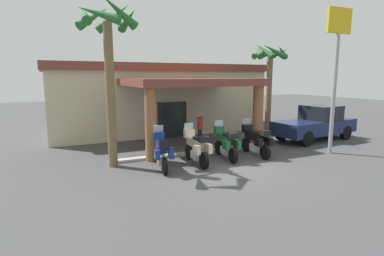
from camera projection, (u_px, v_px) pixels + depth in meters
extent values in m
plane|color=#424244|center=(234.00, 168.00, 12.23)|extent=(80.00, 80.00, 0.00)
cube|color=beige|center=(154.00, 101.00, 21.20)|extent=(13.63, 6.94, 3.91)
cube|color=#1E2328|center=(172.00, 120.00, 18.32)|extent=(1.80, 0.14, 2.10)
cube|color=brown|center=(189.00, 82.00, 15.78)|extent=(6.44, 5.11, 0.35)
cylinder|color=brown|center=(151.00, 125.00, 13.03)|extent=(0.51, 0.51, 3.12)
cylinder|color=brown|center=(258.00, 117.00, 15.38)|extent=(0.51, 0.51, 3.12)
cube|color=brown|center=(153.00, 68.00, 20.84)|extent=(14.04, 7.35, 0.44)
cylinder|color=black|center=(159.00, 156.00, 12.82)|extent=(0.26, 0.67, 0.66)
cylinder|color=black|center=(165.00, 166.00, 11.33)|extent=(0.26, 0.67, 0.66)
cube|color=silver|center=(162.00, 160.00, 12.04)|extent=(0.42, 0.61, 0.32)
cube|color=navy|center=(161.00, 146.00, 12.10)|extent=(0.50, 1.19, 0.34)
cube|color=black|center=(162.00, 142.00, 11.73)|extent=(0.38, 0.64, 0.10)
cube|color=navy|center=(159.00, 136.00, 12.66)|extent=(0.48, 0.32, 0.36)
cube|color=#B2BCC6|center=(158.00, 129.00, 12.69)|extent=(0.41, 0.19, 0.36)
cube|color=navy|center=(157.00, 154.00, 11.34)|extent=(0.26, 0.47, 0.36)
cube|color=navy|center=(171.00, 153.00, 11.47)|extent=(0.26, 0.47, 0.36)
cube|color=black|center=(164.00, 143.00, 11.24)|extent=(0.41, 0.38, 0.22)
cylinder|color=black|center=(189.00, 152.00, 13.47)|extent=(0.16, 0.66, 0.66)
cylinder|color=black|center=(204.00, 161.00, 12.06)|extent=(0.16, 0.66, 0.66)
cube|color=silver|center=(196.00, 155.00, 12.74)|extent=(0.34, 0.57, 0.32)
cube|color=beige|center=(195.00, 142.00, 12.79)|extent=(0.34, 1.16, 0.34)
cube|color=black|center=(198.00, 139.00, 12.44)|extent=(0.30, 0.61, 0.10)
cube|color=beige|center=(189.00, 133.00, 13.32)|extent=(0.45, 0.25, 0.36)
cube|color=#B2BCC6|center=(189.00, 127.00, 13.35)|extent=(0.40, 0.13, 0.36)
cube|color=beige|center=(196.00, 150.00, 12.03)|extent=(0.19, 0.45, 0.36)
cube|color=beige|center=(208.00, 148.00, 12.23)|extent=(0.19, 0.45, 0.36)
cube|color=black|center=(204.00, 139.00, 11.97)|extent=(0.37, 0.33, 0.22)
cylinder|color=black|center=(219.00, 147.00, 14.31)|extent=(0.22, 0.67, 0.66)
cylinder|color=black|center=(233.00, 155.00, 12.85)|extent=(0.22, 0.67, 0.66)
cube|color=silver|center=(226.00, 150.00, 13.55)|extent=(0.38, 0.59, 0.32)
cube|color=#19512D|center=(225.00, 138.00, 13.61)|extent=(0.43, 1.18, 0.34)
cube|color=black|center=(228.00, 135.00, 13.24)|extent=(0.35, 0.63, 0.10)
cube|color=#19512D|center=(219.00, 130.00, 14.16)|extent=(0.47, 0.29, 0.36)
cube|color=#B2BCC6|center=(219.00, 124.00, 14.19)|extent=(0.41, 0.16, 0.36)
cube|color=#19512D|center=(226.00, 145.00, 12.85)|extent=(0.23, 0.46, 0.36)
cube|color=#19512D|center=(237.00, 144.00, 13.00)|extent=(0.23, 0.46, 0.36)
cube|color=black|center=(233.00, 135.00, 12.76)|extent=(0.40, 0.36, 0.22)
cylinder|color=black|center=(246.00, 145.00, 14.85)|extent=(0.17, 0.67, 0.66)
cylinder|color=black|center=(265.00, 152.00, 13.43)|extent=(0.17, 0.67, 0.66)
cube|color=silver|center=(256.00, 148.00, 14.11)|extent=(0.34, 0.57, 0.32)
cube|color=black|center=(254.00, 136.00, 14.16)|extent=(0.35, 1.16, 0.34)
cube|color=black|center=(259.00, 133.00, 13.81)|extent=(0.30, 0.61, 0.10)
cube|color=black|center=(247.00, 128.00, 14.70)|extent=(0.45, 0.26, 0.36)
cube|color=#B2BCC6|center=(246.00, 122.00, 14.72)|extent=(0.40, 0.13, 0.36)
cube|color=black|center=(258.00, 142.00, 13.40)|extent=(0.20, 0.45, 0.36)
cube|color=black|center=(269.00, 141.00, 13.59)|extent=(0.20, 0.45, 0.36)
cube|color=black|center=(265.00, 133.00, 13.34)|extent=(0.37, 0.33, 0.22)
cylinder|color=black|center=(199.00, 138.00, 16.06)|extent=(0.14, 0.14, 0.87)
cylinder|color=black|center=(200.00, 137.00, 16.21)|extent=(0.14, 0.14, 0.87)
cylinder|color=#B23333|center=(200.00, 123.00, 16.01)|extent=(0.32, 0.32, 0.62)
cylinder|color=#B23333|center=(198.00, 123.00, 15.82)|extent=(0.09, 0.09, 0.59)
cylinder|color=#B23333|center=(202.00, 122.00, 16.19)|extent=(0.09, 0.09, 0.59)
sphere|color=tan|center=(200.00, 115.00, 15.94)|extent=(0.24, 0.24, 0.24)
cylinder|color=black|center=(320.00, 128.00, 19.18)|extent=(0.83, 0.35, 0.80)
cylinder|color=black|center=(346.00, 132.00, 17.76)|extent=(0.83, 0.35, 0.80)
cylinder|color=black|center=(282.00, 134.00, 17.42)|extent=(0.83, 0.35, 0.80)
cylinder|color=black|center=(307.00, 139.00, 15.99)|extent=(0.83, 0.35, 0.80)
cube|color=#19234C|center=(314.00, 127.00, 17.53)|extent=(5.40, 2.56, 0.75)
cube|color=black|center=(321.00, 112.00, 17.66)|extent=(2.01, 1.97, 0.80)
cylinder|color=brown|center=(269.00, 95.00, 18.93)|extent=(0.35, 0.35, 4.86)
cone|color=#236028|center=(279.00, 53.00, 18.87)|extent=(0.52, 1.49, 0.75)
cone|color=#236028|center=(269.00, 54.00, 19.20)|extent=(1.42, 1.08, 0.78)
cone|color=#236028|center=(261.00, 53.00, 19.07)|extent=(1.50, 0.66, 0.81)
cone|color=#236028|center=(259.00, 52.00, 18.51)|extent=(0.93, 1.44, 0.96)
cone|color=#236028|center=(264.00, 50.00, 18.01)|extent=(0.81, 1.42, 1.08)
cone|color=#236028|center=(274.00, 50.00, 17.80)|extent=(1.44, 0.90, 0.98)
cone|color=#236028|center=(282.00, 52.00, 18.14)|extent=(1.41, 1.10, 0.84)
cylinder|color=brown|center=(110.00, 97.00, 12.01)|extent=(0.35, 0.35, 5.60)
cone|color=#236028|center=(128.00, 20.00, 11.92)|extent=(0.53, 1.67, 0.81)
cone|color=#236028|center=(113.00, 18.00, 12.29)|extent=(1.50, 0.99, 1.26)
cone|color=#236028|center=(94.00, 17.00, 11.98)|extent=(1.53, 1.07, 1.16)
cone|color=#236028|center=(84.00, 14.00, 11.19)|extent=(0.36, 1.61, 0.99)
cone|color=#236028|center=(98.00, 13.00, 10.74)|extent=(1.59, 1.15, 0.82)
cone|color=#236028|center=(119.00, 11.00, 10.95)|extent=(1.57, 0.90, 1.18)
cylinder|color=#99999E|center=(334.00, 95.00, 14.20)|extent=(0.18, 0.18, 5.48)
cube|color=gold|center=(339.00, 20.00, 13.66)|extent=(1.40, 0.12, 1.10)
cube|color=#ADA89E|center=(197.00, 152.00, 14.47)|extent=(8.11, 0.36, 0.12)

